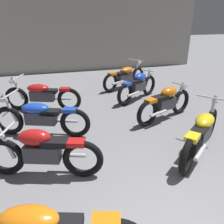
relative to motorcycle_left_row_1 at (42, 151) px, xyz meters
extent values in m
cube|color=#9E998E|center=(1.49, 7.87, 1.34)|extent=(12.96, 0.24, 3.60)
ellipsoid|color=orange|center=(-0.13, -1.53, 0.20)|extent=(0.67, 0.49, 0.22)
cube|color=orange|center=(0.58, -1.77, 0.18)|extent=(0.33, 0.28, 0.08)
torus|color=black|center=(-0.60, 0.21, -0.12)|extent=(0.67, 0.33, 0.67)
torus|color=black|center=(0.62, -0.22, -0.12)|extent=(0.67, 0.33, 0.67)
cylinder|color=silver|center=(-0.53, 0.19, 0.14)|extent=(0.25, 0.15, 0.56)
cube|color=#38383D|center=(0.01, -0.01, -0.02)|extent=(0.62, 0.42, 0.28)
ellipsoid|color=red|center=(-0.09, 0.03, 0.26)|extent=(0.58, 0.44, 0.26)
cube|color=black|center=(0.22, -0.08, 0.18)|extent=(0.46, 0.36, 0.10)
cube|color=red|center=(0.53, -0.19, 0.18)|extent=(0.33, 0.28, 0.08)
cylinder|color=silver|center=(-0.47, 0.17, 0.40)|extent=(0.20, 0.46, 0.04)
cylinder|color=silver|center=(0.43, -0.02, -0.14)|extent=(0.54, 0.25, 0.07)
torus|color=black|center=(-0.69, 1.72, -0.12)|extent=(0.66, 0.35, 0.67)
torus|color=black|center=(0.70, 1.16, -0.12)|extent=(0.66, 0.35, 0.67)
cylinder|color=silver|center=(-0.62, 1.69, 0.19)|extent=(0.28, 0.17, 0.66)
cube|color=#38383D|center=(0.00, 1.44, -0.02)|extent=(0.70, 0.47, 0.28)
ellipsoid|color=blue|center=(-0.09, 1.48, 0.20)|extent=(0.68, 0.52, 0.22)
cube|color=black|center=(0.21, 1.36, 0.12)|extent=(0.46, 0.37, 0.10)
cube|color=blue|center=(0.61, 1.20, 0.18)|extent=(0.33, 0.29, 0.08)
cylinder|color=silver|center=(-0.56, 1.67, 0.50)|extent=(0.29, 0.64, 0.04)
sphere|color=white|center=(-0.75, 1.74, 0.38)|extent=(0.14, 0.14, 0.14)
cylinder|color=silver|center=(0.51, 1.38, -0.14)|extent=(0.54, 0.27, 0.07)
torus|color=black|center=(-0.65, 3.24, -0.12)|extent=(0.67, 0.33, 0.67)
torus|color=black|center=(0.76, 2.73, -0.12)|extent=(0.67, 0.33, 0.67)
cylinder|color=silver|center=(-0.57, 3.21, 0.19)|extent=(0.28, 0.16, 0.66)
cube|color=#38383D|center=(0.06, 2.98, -0.02)|extent=(0.70, 0.45, 0.28)
ellipsoid|color=red|center=(-0.04, 3.02, 0.20)|extent=(0.67, 0.51, 0.22)
cube|color=black|center=(0.26, 2.91, 0.12)|extent=(0.46, 0.36, 0.10)
cube|color=red|center=(0.67, 2.76, 0.18)|extent=(0.33, 0.28, 0.08)
cylinder|color=silver|center=(-0.52, 3.19, 0.50)|extent=(0.27, 0.65, 0.04)
sphere|color=white|center=(-0.71, 3.26, 0.38)|extent=(0.14, 0.14, 0.14)
cylinder|color=silver|center=(0.57, 2.93, -0.14)|extent=(0.54, 0.25, 0.07)
torus|color=black|center=(3.49, 0.29, -0.12)|extent=(0.60, 0.50, 0.67)
torus|color=black|center=(2.31, -0.63, -0.12)|extent=(0.60, 0.50, 0.67)
cylinder|color=silver|center=(3.43, 0.24, 0.19)|extent=(0.26, 0.22, 0.66)
cube|color=#38383D|center=(2.90, -0.17, -0.02)|extent=(0.67, 0.59, 0.28)
ellipsoid|color=yellow|center=(2.98, -0.11, 0.20)|extent=(0.67, 0.62, 0.22)
cube|color=black|center=(2.73, -0.31, 0.12)|extent=(0.46, 0.44, 0.10)
cube|color=yellow|center=(2.39, -0.57, 0.18)|extent=(0.34, 0.33, 0.08)
cylinder|color=silver|center=(3.38, 0.20, 0.50)|extent=(0.45, 0.56, 0.04)
sphere|color=white|center=(3.54, 0.33, 0.38)|extent=(0.14, 0.14, 0.14)
cylinder|color=silver|center=(2.59, -0.58, -0.14)|extent=(0.48, 0.39, 0.07)
torus|color=black|center=(3.64, 1.68, -0.12)|extent=(0.66, 0.35, 0.67)
torus|color=black|center=(2.43, 1.20, -0.12)|extent=(0.66, 0.35, 0.67)
cylinder|color=silver|center=(3.56, 1.65, 0.14)|extent=(0.25, 0.15, 0.56)
cube|color=#38383D|center=(3.03, 1.44, -0.02)|extent=(0.62, 0.43, 0.28)
ellipsoid|color=orange|center=(3.13, 1.48, 0.26)|extent=(0.59, 0.45, 0.26)
cube|color=black|center=(2.83, 1.36, 0.18)|extent=(0.46, 0.37, 0.10)
cube|color=orange|center=(2.52, 1.24, 0.18)|extent=(0.33, 0.29, 0.08)
cylinder|color=silver|center=(3.51, 1.63, 0.40)|extent=(0.21, 0.46, 0.04)
sphere|color=white|center=(3.69, 1.70, 0.28)|extent=(0.14, 0.14, 0.14)
cylinder|color=silver|center=(2.71, 1.17, -0.14)|extent=(0.54, 0.27, 0.07)
torus|color=black|center=(3.51, 3.40, -0.12)|extent=(0.63, 0.44, 0.67)
torus|color=black|center=(2.41, 2.72, -0.12)|extent=(0.63, 0.44, 0.67)
cylinder|color=silver|center=(3.45, 3.36, 0.14)|extent=(0.24, 0.19, 0.56)
cube|color=#38383D|center=(2.96, 3.06, -0.02)|extent=(0.61, 0.50, 0.28)
ellipsoid|color=blue|center=(3.05, 3.11, 0.26)|extent=(0.59, 0.51, 0.26)
cube|color=black|center=(2.77, 2.94, 0.18)|extent=(0.47, 0.41, 0.10)
cube|color=blue|center=(2.49, 2.77, 0.18)|extent=(0.34, 0.32, 0.08)
cylinder|color=silver|center=(3.40, 3.32, 0.40)|extent=(0.28, 0.43, 0.04)
sphere|color=white|center=(3.57, 3.43, 0.28)|extent=(0.14, 0.14, 0.14)
cylinder|color=silver|center=(2.69, 2.74, -0.14)|extent=(0.51, 0.35, 0.07)
torus|color=black|center=(3.69, 4.79, -0.12)|extent=(0.64, 0.41, 0.67)
torus|color=black|center=(2.36, 4.09, -0.12)|extent=(0.64, 0.41, 0.67)
cylinder|color=silver|center=(3.62, 4.75, 0.19)|extent=(0.27, 0.19, 0.66)
cube|color=#38383D|center=(3.02, 4.44, -0.02)|extent=(0.70, 0.52, 0.28)
ellipsoid|color=orange|center=(3.11, 4.49, 0.20)|extent=(0.68, 0.56, 0.22)
cube|color=black|center=(2.83, 4.34, 0.12)|extent=(0.47, 0.40, 0.10)
cube|color=orange|center=(2.45, 4.14, 0.18)|extent=(0.34, 0.31, 0.08)
cylinder|color=silver|center=(3.56, 4.72, 0.50)|extent=(0.35, 0.62, 0.04)
sphere|color=white|center=(3.74, 4.82, 0.38)|extent=(0.14, 0.14, 0.14)
cylinder|color=silver|center=(2.64, 4.09, -0.14)|extent=(0.52, 0.32, 0.07)
camera|label=1|loc=(0.17, -3.31, 1.99)|focal=36.29mm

